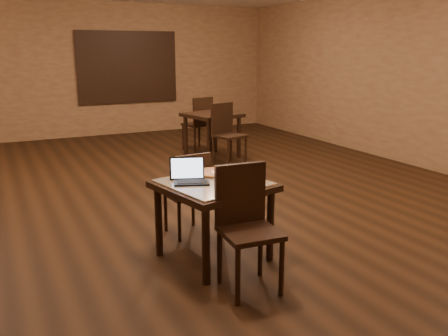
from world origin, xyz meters
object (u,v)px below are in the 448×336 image
tiled_table (214,192)px  pizza_pan (214,174)px  chair_main_far (189,190)px  laptop (189,176)px  other_table_a_chair_far (200,121)px  other_table_a (212,121)px  other_table_a_chair_near (226,130)px  chair_main_near (246,220)px

tiled_table → pizza_pan: 0.29m
chair_main_far → pizza_pan: size_ratio=2.52×
laptop → other_table_a_chair_far: 4.97m
chair_main_far → pizza_pan: chair_main_far is taller
other_table_a → pizza_pan: bearing=-127.7°
tiled_table → laptop: laptop is taller
pizza_pan → other_table_a_chair_near: other_table_a_chair_near is taller
tiled_table → pizza_pan: pizza_pan is taller
tiled_table → chair_main_far: size_ratio=1.20×
tiled_table → laptop: bearing=140.4°
laptop → other_table_a_chair_near: 3.86m
other_table_a → tiled_table: bearing=-127.8°
chair_main_far → other_table_a_chair_near: other_table_a_chair_near is taller
laptop → other_table_a: bearing=83.0°
chair_main_near → other_table_a_chair_near: other_table_a_chair_near is taller
pizza_pan → other_table_a_chair_near: 3.57m
laptop → other_table_a_chair_near: other_table_a_chair_near is taller
pizza_pan → chair_main_far: bearing=106.5°
pizza_pan → other_table_a: bearing=65.3°
other_table_a_chair_far → laptop: bearing=52.4°
other_table_a → other_table_a_chair_far: size_ratio=0.99×
chair_main_far → other_table_a: chair_main_far is taller
laptop → pizza_pan: bearing=44.1°
chair_main_near → pizza_pan: chair_main_near is taller
laptop → pizza_pan: 0.35m
tiled_table → laptop: size_ratio=2.87×
laptop → other_table_a: size_ratio=0.36×
other_table_a_chair_far → other_table_a: bearing=75.0°
pizza_pan → other_table_a_chair_near: bearing=61.4°
chair_main_near → other_table_a_chair_far: other_table_a_chair_far is taller
tiled_table → chair_main_far: chair_main_far is taller
chair_main_far → other_table_a_chair_far: bearing=-120.1°
tiled_table → other_table_a_chair_near: 3.84m
tiled_table → pizza_pan: size_ratio=3.01×
tiled_table → chair_main_far: 0.64m
pizza_pan → other_table_a: (1.73, 3.76, -0.08)m
chair_main_near → chair_main_far: bearing=94.3°
tiled_table → chair_main_near: 0.61m
chair_main_far → other_table_a: (1.84, 3.38, 0.16)m
chair_main_far → pizza_pan: (0.11, -0.38, 0.25)m
laptop → other_table_a_chair_far: size_ratio=0.36×
pizza_pan → other_table_a: 4.14m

